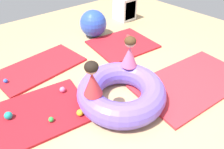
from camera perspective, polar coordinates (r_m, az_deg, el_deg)
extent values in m
plane|color=tan|center=(2.95, 3.76, -7.41)|extent=(8.00, 8.00, 0.00)
cube|color=#B21923|center=(2.91, -21.53, -10.76)|extent=(1.57, 1.16, 0.04)
cube|color=red|center=(4.28, 2.94, 8.43)|extent=(1.31, 1.18, 0.04)
cube|color=red|center=(3.47, 21.37, -1.96)|extent=(1.95, 1.20, 0.04)
cube|color=red|center=(3.78, -19.38, 1.97)|extent=(1.52, 0.96, 0.04)
torus|color=#7056D1|center=(2.83, 2.62, -4.84)|extent=(1.23, 1.23, 0.34)
cone|color=#E5608E|center=(2.97, 4.88, 5.12)|extent=(0.29, 0.29, 0.31)
sphere|color=#DBAD89|center=(2.86, 5.11, 9.01)|extent=(0.16, 0.16, 0.16)
ellipsoid|color=#472D19|center=(2.85, 5.13, 9.29)|extent=(0.17, 0.17, 0.13)
cone|color=red|center=(2.46, -5.44, -2.55)|extent=(0.29, 0.29, 0.31)
sphere|color=tan|center=(2.32, -5.76, 1.81)|extent=(0.16, 0.16, 0.16)
ellipsoid|color=black|center=(2.32, -5.78, 2.13)|extent=(0.17, 0.17, 0.13)
sphere|color=teal|center=(2.94, -26.96, -10.16)|extent=(0.10, 0.10, 0.10)
sphere|color=yellow|center=(2.70, -8.96, -10.49)|extent=(0.09, 0.09, 0.09)
sphere|color=pink|center=(3.08, -13.66, -4.11)|extent=(0.08, 0.08, 0.08)
sphere|color=orange|center=(3.27, 10.88, -0.73)|extent=(0.10, 0.10, 0.10)
sphere|color=blue|center=(3.58, -27.57, -1.58)|extent=(0.07, 0.07, 0.07)
sphere|color=red|center=(4.45, 4.53, 10.50)|extent=(0.10, 0.10, 0.10)
sphere|color=green|center=(2.72, -16.64, -11.93)|extent=(0.07, 0.07, 0.07)
sphere|color=blue|center=(4.57, -5.24, 13.98)|extent=(0.58, 0.58, 0.58)
cube|color=silver|center=(5.50, 3.53, 17.93)|extent=(0.44, 0.44, 0.56)
cube|color=#2D2D33|center=(5.42, 4.45, 17.60)|extent=(0.34, 0.20, 0.44)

